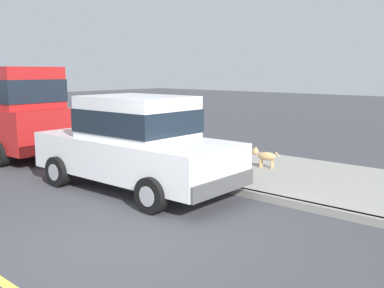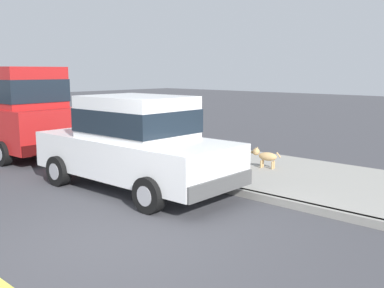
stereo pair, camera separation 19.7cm
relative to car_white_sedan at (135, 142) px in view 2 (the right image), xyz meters
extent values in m
plane|color=#424247|center=(-2.14, -1.99, -0.98)|extent=(80.00, 80.00, 0.00)
cube|color=gray|center=(1.06, -1.99, -0.91)|extent=(0.16, 64.00, 0.14)
cube|color=#99968E|center=(2.86, -1.99, -0.91)|extent=(3.60, 64.00, 0.14)
cube|color=white|center=(0.00, 0.04, -0.28)|extent=(1.90, 4.54, 0.76)
cube|color=white|center=(0.00, -0.06, 0.52)|extent=(1.63, 2.14, 0.84)
cube|color=#19232D|center=(0.00, -0.06, 0.45)|extent=(1.67, 2.18, 0.46)
cube|color=#505050|center=(-0.05, 2.24, -0.52)|extent=(1.77, 0.24, 0.28)
cube|color=#505050|center=(0.05, -2.16, -0.52)|extent=(1.77, 0.24, 0.28)
cylinder|color=black|center=(-0.93, 1.41, -0.66)|extent=(0.23, 0.64, 0.64)
cylinder|color=#9E9EA3|center=(-0.93, 1.41, -0.66)|extent=(0.25, 0.36, 0.35)
cylinder|color=black|center=(0.87, 1.45, -0.66)|extent=(0.23, 0.64, 0.64)
cylinder|color=#9E9EA3|center=(0.87, 1.45, -0.66)|extent=(0.25, 0.36, 0.35)
cylinder|color=black|center=(-0.87, -1.38, -0.66)|extent=(0.23, 0.64, 0.64)
cylinder|color=#9E9EA3|center=(-0.87, -1.38, -0.66)|extent=(0.25, 0.36, 0.35)
cylinder|color=black|center=(0.93, -1.34, -0.66)|extent=(0.23, 0.64, 0.64)
cylinder|color=#9E9EA3|center=(0.93, -1.34, -0.66)|extent=(0.25, 0.36, 0.35)
cube|color=#EAEACC|center=(-0.61, 2.25, -0.17)|extent=(0.28, 0.09, 0.14)
cube|color=#EAEACC|center=(0.51, 2.28, -0.17)|extent=(0.28, 0.09, 0.14)
cube|color=red|center=(0.04, 5.76, -0.11)|extent=(2.09, 4.87, 1.10)
cube|color=red|center=(0.04, 5.76, 0.99)|extent=(1.82, 3.86, 1.10)
cube|color=#19232D|center=(0.04, 5.76, 0.90)|extent=(1.86, 3.90, 0.61)
cube|color=#400A0A|center=(0.14, 3.41, -0.52)|extent=(1.87, 0.27, 0.28)
cylinder|color=black|center=(0.94, 7.29, -0.66)|extent=(0.24, 0.65, 0.64)
cylinder|color=#9E9EA3|center=(0.94, 7.29, -0.66)|extent=(0.25, 0.36, 0.35)
cylinder|color=black|center=(-0.85, 4.24, -0.66)|extent=(0.24, 0.65, 0.64)
cylinder|color=#9E9EA3|center=(-0.85, 4.24, -0.66)|extent=(0.25, 0.36, 0.35)
cylinder|color=black|center=(1.05, 4.31, -0.66)|extent=(0.24, 0.65, 0.64)
cylinder|color=#9E9EA3|center=(1.05, 4.31, -0.66)|extent=(0.25, 0.36, 0.35)
ellipsoid|color=tan|center=(2.98, -1.26, -0.56)|extent=(0.30, 0.48, 0.20)
cylinder|color=tan|center=(2.89, -1.15, -0.75)|extent=(0.05, 0.05, 0.18)
cylinder|color=tan|center=(3.01, -1.12, -0.75)|extent=(0.05, 0.05, 0.18)
cylinder|color=tan|center=(2.96, -1.41, -0.75)|extent=(0.05, 0.05, 0.18)
cylinder|color=tan|center=(3.07, -1.38, -0.75)|extent=(0.05, 0.05, 0.18)
sphere|color=tan|center=(2.91, -0.98, -0.47)|extent=(0.17, 0.17, 0.17)
ellipsoid|color=brown|center=(2.89, -0.90, -0.49)|extent=(0.10, 0.12, 0.06)
cone|color=tan|center=(2.86, -1.01, -0.39)|extent=(0.06, 0.06, 0.07)
cone|color=tan|center=(2.96, -0.98, -0.39)|extent=(0.06, 0.06, 0.07)
cylinder|color=tan|center=(3.05, -1.52, -0.50)|extent=(0.06, 0.12, 0.13)
camera|label=1|loc=(-5.87, -6.71, 1.43)|focal=41.30mm
camera|label=2|loc=(-5.74, -6.86, 1.43)|focal=41.30mm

